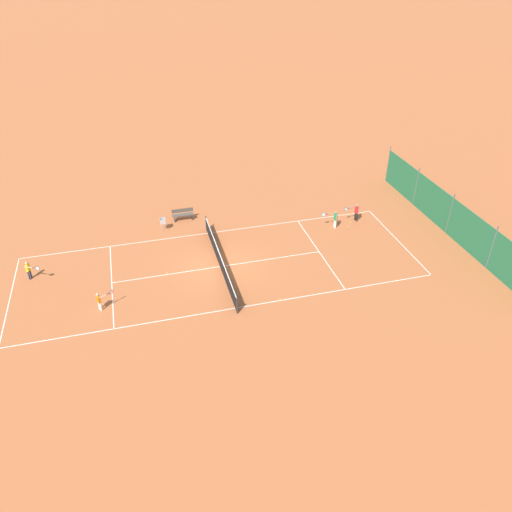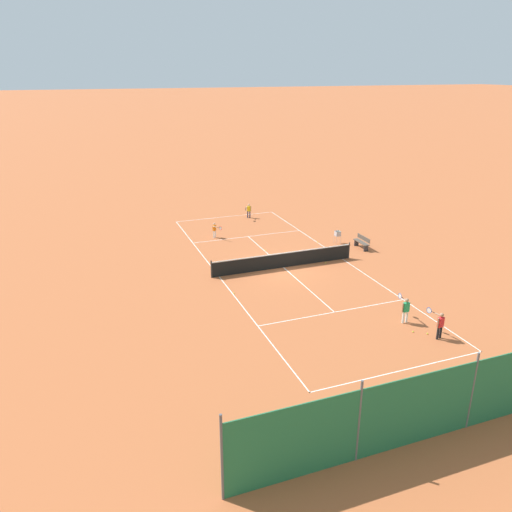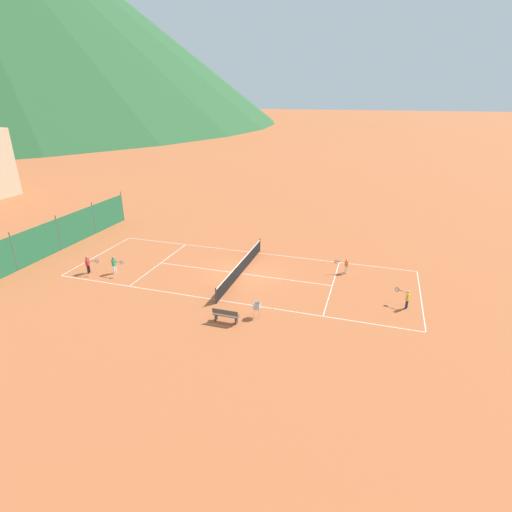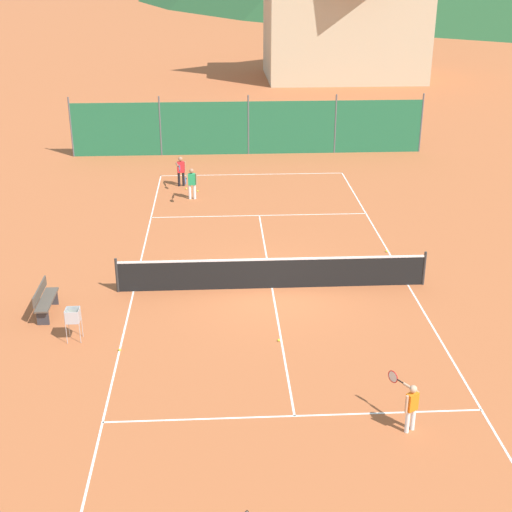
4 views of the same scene
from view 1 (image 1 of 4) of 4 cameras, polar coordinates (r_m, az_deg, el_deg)
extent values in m
plane|color=#B25B33|center=(30.32, -4.12, -1.21)|extent=(600.00, 600.00, 0.00)
cube|color=white|center=(34.13, 15.84, 1.79)|extent=(8.25, 0.05, 0.01)
cube|color=white|center=(30.93, -26.31, -4.35)|extent=(8.25, 0.05, 0.01)
cube|color=white|center=(33.73, -5.53, 2.62)|extent=(0.05, 23.85, 0.01)
cube|color=white|center=(27.09, -2.36, -5.97)|extent=(0.05, 23.85, 0.01)
cube|color=white|center=(31.87, 7.21, 0.50)|extent=(8.20, 0.05, 0.01)
cube|color=white|center=(30.07, -16.16, -2.97)|extent=(8.20, 0.05, 0.01)
cube|color=white|center=(30.32, -4.12, -1.21)|extent=(0.05, 12.80, 0.01)
cylinder|color=#2D2D2D|center=(33.85, -5.71, 3.76)|extent=(0.08, 0.08, 1.06)
cylinder|color=#2D2D2D|center=(26.42, -2.16, -5.68)|extent=(0.08, 0.08, 1.06)
cube|color=black|center=(30.06, -4.15, -0.50)|extent=(9.10, 0.02, 0.91)
cube|color=white|center=(29.80, -4.19, 0.26)|extent=(9.10, 0.04, 0.06)
cube|color=#236B42|center=(35.38, 21.25, 4.32)|extent=(17.20, 0.04, 2.60)
cylinder|color=#59595E|center=(41.77, 14.87, 10.15)|extent=(0.08, 0.08, 2.90)
cylinder|color=#59595E|center=(38.44, 17.83, 7.59)|extent=(0.08, 0.08, 2.90)
cylinder|color=#59595E|center=(35.32, 21.30, 4.53)|extent=(0.08, 0.08, 2.90)
cylinder|color=#59595E|center=(32.47, 25.36, 0.89)|extent=(0.08, 0.08, 2.90)
cylinder|color=#23284C|center=(32.00, -24.36, -1.86)|extent=(0.10, 0.10, 0.54)
cylinder|color=#23284C|center=(31.89, -24.51, -2.03)|extent=(0.10, 0.10, 0.54)
cube|color=yellow|center=(31.69, -24.63, -1.23)|extent=(0.30, 0.25, 0.42)
sphere|color=tan|center=(31.53, -24.77, -0.75)|extent=(0.17, 0.17, 0.17)
cylinder|color=tan|center=(31.80, -24.48, -1.07)|extent=(0.06, 0.06, 0.42)
cylinder|color=tan|center=(31.38, -24.54, -1.19)|extent=(0.24, 0.41, 0.06)
cylinder|color=black|center=(31.22, -24.07, -1.25)|extent=(0.11, 0.19, 0.03)
torus|color=black|center=(31.09, -23.70, -1.30)|extent=(0.14, 0.26, 0.28)
cylinder|color=silver|center=(31.09, -23.70, -1.30)|extent=(0.11, 0.23, 0.25)
cylinder|color=white|center=(28.14, -17.50, -5.39)|extent=(0.09, 0.09, 0.52)
cylinder|color=white|center=(28.02, -17.32, -5.54)|extent=(0.09, 0.09, 0.52)
cube|color=orange|center=(27.81, -17.57, -4.73)|extent=(0.29, 0.25, 0.40)
sphere|color=tan|center=(27.63, -17.67, -4.23)|extent=(0.16, 0.16, 0.16)
cylinder|color=tan|center=(27.93, -17.74, -4.58)|extent=(0.06, 0.06, 0.40)
cylinder|color=tan|center=(27.67, -17.10, -4.43)|extent=(0.26, 0.37, 0.06)
cylinder|color=black|center=(27.77, -16.60, -4.17)|extent=(0.12, 0.17, 0.03)
torus|color=red|center=(27.86, -16.20, -3.97)|extent=(0.17, 0.25, 0.28)
cylinder|color=silver|center=(27.86, -16.20, -3.97)|extent=(0.13, 0.21, 0.25)
cylinder|color=black|center=(35.56, 11.45, 4.35)|extent=(0.11, 0.11, 0.60)
cylinder|color=black|center=(35.69, 11.27, 4.49)|extent=(0.11, 0.11, 0.60)
cube|color=red|center=(35.38, 11.46, 5.18)|extent=(0.32, 0.22, 0.47)
sphere|color=#A37556|center=(35.21, 11.52, 5.68)|extent=(0.18, 0.18, 0.18)
cylinder|color=#A37556|center=(35.25, 11.63, 5.05)|extent=(0.07, 0.07, 0.47)
cylinder|color=#A37556|center=(35.29, 11.01, 5.49)|extent=(0.16, 0.47, 0.07)
cylinder|color=black|center=(35.09, 10.56, 5.38)|extent=(0.07, 0.21, 0.03)
torus|color=#1E4CB2|center=(34.96, 10.23, 5.30)|extent=(0.08, 0.28, 0.28)
cylinder|color=silver|center=(34.96, 10.23, 5.30)|extent=(0.06, 0.25, 0.25)
cylinder|color=white|center=(34.44, 9.07, 3.60)|extent=(0.11, 0.11, 0.60)
cylinder|color=white|center=(34.59, 8.96, 3.75)|extent=(0.11, 0.11, 0.60)
cube|color=#239E5B|center=(34.26, 9.09, 4.45)|extent=(0.29, 0.17, 0.46)
sphere|color=#A37556|center=(34.09, 9.14, 4.96)|extent=(0.18, 0.18, 0.18)
cylinder|color=#A37556|center=(34.11, 9.20, 4.30)|extent=(0.07, 0.07, 0.46)
cylinder|color=#A37556|center=(34.24, 8.65, 4.82)|extent=(0.08, 0.47, 0.07)
cylinder|color=black|center=(34.12, 8.11, 4.77)|extent=(0.03, 0.21, 0.03)
torus|color=#1E4CB2|center=(34.04, 7.72, 4.73)|extent=(0.03, 0.28, 0.28)
cylinder|color=silver|center=(34.04, 7.72, 4.73)|extent=(0.01, 0.25, 0.25)
sphere|color=#CCE033|center=(35.39, 10.74, 3.79)|extent=(0.07, 0.07, 0.07)
sphere|color=#CCE033|center=(30.06, -10.09, -1.97)|extent=(0.07, 0.07, 0.07)
sphere|color=#CCE033|center=(27.66, 2.78, -4.95)|extent=(0.07, 0.07, 0.07)
sphere|color=#CCE033|center=(32.61, -4.60, 1.57)|extent=(0.07, 0.07, 0.07)
sphere|color=#CCE033|center=(34.85, 10.50, 3.32)|extent=(0.07, 0.07, 0.07)
sphere|color=#CCE033|center=(33.43, -11.33, 1.83)|extent=(0.07, 0.07, 0.07)
cylinder|color=#B7B7BC|center=(34.52, -10.85, 3.43)|extent=(0.02, 0.02, 0.55)
cylinder|color=#B7B7BC|center=(34.22, -10.79, 3.16)|extent=(0.02, 0.02, 0.55)
cylinder|color=#B7B7BC|center=(34.53, -10.29, 3.51)|extent=(0.02, 0.02, 0.55)
cylinder|color=#B7B7BC|center=(34.24, -10.23, 3.24)|extent=(0.02, 0.02, 0.55)
cube|color=#B7B7BC|center=(34.24, -10.59, 3.75)|extent=(0.34, 0.34, 0.02)
cube|color=#B7B7BC|center=(34.15, -10.90, 3.94)|extent=(0.34, 0.02, 0.34)
cube|color=#B7B7BC|center=(34.17, -10.33, 4.02)|extent=(0.34, 0.02, 0.34)
cube|color=#B7B7BC|center=(34.31, -10.64, 4.12)|extent=(0.02, 0.34, 0.34)
cube|color=#B7B7BC|center=(34.01, -10.58, 3.85)|extent=(0.02, 0.34, 0.34)
sphere|color=#CCE033|center=(34.12, -10.48, 3.72)|extent=(0.07, 0.07, 0.07)
sphere|color=#CCE033|center=(34.13, -10.48, 3.73)|extent=(0.07, 0.07, 0.07)
sphere|color=#CCE033|center=(34.27, -10.55, 3.86)|extent=(0.07, 0.07, 0.07)
sphere|color=#CCE033|center=(34.18, -10.58, 3.77)|extent=(0.07, 0.07, 0.07)
sphere|color=#CCE033|center=(34.17, -10.81, 3.73)|extent=(0.07, 0.07, 0.07)
sphere|color=#CCE033|center=(34.15, -10.80, 3.72)|extent=(0.07, 0.07, 0.07)
sphere|color=#CCE033|center=(34.14, -10.73, 3.82)|extent=(0.07, 0.07, 0.07)
sphere|color=#CCE033|center=(34.10, -10.59, 3.80)|extent=(0.07, 0.07, 0.07)
sphere|color=#CCE033|center=(34.17, -10.61, 3.86)|extent=(0.07, 0.07, 0.07)
sphere|color=#CCE033|center=(34.15, -10.80, 3.82)|extent=(0.07, 0.07, 0.07)
sphere|color=#CCE033|center=(34.24, -10.39, 3.96)|extent=(0.07, 0.07, 0.07)
sphere|color=#CCE033|center=(34.21, -10.50, 3.91)|extent=(0.07, 0.07, 0.07)
sphere|color=#CCE033|center=(34.27, -10.50, 4.08)|extent=(0.07, 0.07, 0.07)
cube|color=#51473D|center=(35.27, -8.35, 4.69)|extent=(0.36, 1.50, 0.05)
cube|color=#51473D|center=(35.29, -8.42, 5.18)|extent=(0.04, 1.50, 0.28)
cube|color=#333338|center=(35.43, -7.36, 4.51)|extent=(0.32, 0.06, 0.44)
cube|color=#333338|center=(35.33, -9.28, 4.24)|extent=(0.32, 0.06, 0.44)
camera|label=2|loc=(33.49, 51.82, 11.14)|focal=35.00mm
camera|label=3|loc=(49.20, -22.16, 25.03)|focal=28.00mm
camera|label=4|loc=(31.04, -43.33, 9.43)|focal=50.00mm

